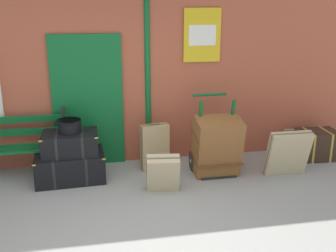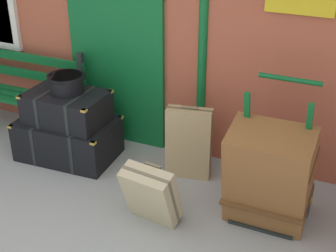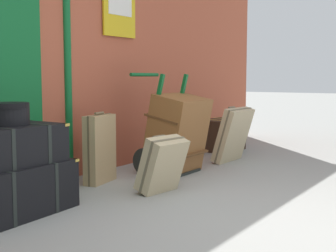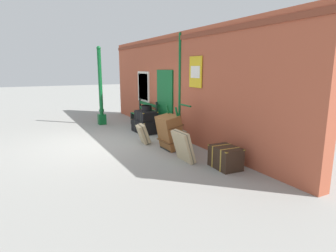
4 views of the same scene
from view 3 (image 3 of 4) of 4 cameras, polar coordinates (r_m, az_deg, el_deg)
The scene contains 11 objects.
ground_plane at distance 3.69m, azimuth 10.22°, elevation -12.14°, with size 60.00×60.00×0.00m, color gray.
brick_facade at distance 5.13m, azimuth -17.65°, elevation 10.81°, with size 10.40×0.35×3.20m.
steamer_trunk_base at distance 4.18m, azimuth -18.54°, elevation -7.21°, with size 1.04×0.70×0.43m.
steamer_trunk_middle at distance 4.13m, azimuth -18.39°, elevation -2.14°, with size 0.81×0.55×0.33m.
round_hatbox at distance 4.12m, azimuth -18.66°, elevation 1.58°, with size 0.36×0.36×0.19m.
porters_trolley at distance 5.71m, azimuth -0.38°, elevation -2.81°, with size 0.71×0.66×1.19m.
large_brown_trunk at distance 5.58m, azimuth 1.12°, elevation -0.90°, with size 0.70×0.60×0.95m.
suitcase_charcoal at distance 5.15m, azimuth -8.20°, elevation -2.74°, with size 0.46×0.24×0.77m.
suitcase_brown at distance 6.40m, azimuth 7.84°, elevation -1.04°, with size 0.65×0.35×0.74m.
suitcase_umber at distance 4.65m, azimuth -0.71°, elevation -4.65°, with size 0.49×0.41×0.57m.
corner_trunk at distance 7.41m, azimuth 6.50°, elevation -1.06°, with size 0.71×0.52×0.49m.
Camera 3 is at (-3.22, -1.39, 1.14)m, focal length 50.72 mm.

